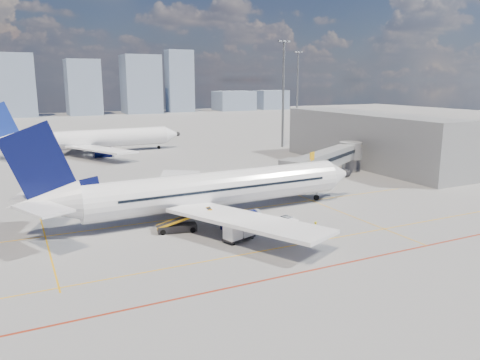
% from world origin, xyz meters
% --- Properties ---
extents(ground, '(420.00, 420.00, 0.00)m').
position_xyz_m(ground, '(0.00, 0.00, 0.00)').
color(ground, gray).
rests_on(ground, ground).
extents(apron_markings, '(90.00, 35.12, 0.01)m').
position_xyz_m(apron_markings, '(-0.58, -3.91, 0.01)').
color(apron_markings, orange).
rests_on(apron_markings, ground).
extents(jet_bridge, '(23.55, 15.78, 6.30)m').
position_xyz_m(jet_bridge, '(23.51, 16.91, 3.74)').
color(jet_bridge, gray).
rests_on(jet_bridge, ground).
extents(terminal_block, '(10.00, 42.00, 10.00)m').
position_xyz_m(terminal_block, '(39.95, 26.00, 5.00)').
color(terminal_block, gray).
rests_on(terminal_block, ground).
extents(floodlight_mast_ne, '(3.20, 0.61, 25.45)m').
position_xyz_m(floodlight_mast_ne, '(38.00, 55.00, 13.59)').
color(floodlight_mast_ne, slate).
rests_on(floodlight_mast_ne, ground).
extents(floodlight_mast_far, '(3.20, 0.61, 25.45)m').
position_xyz_m(floodlight_mast_far, '(65.00, 90.00, 13.59)').
color(floodlight_mast_far, slate).
rests_on(floodlight_mast_far, ground).
extents(distant_skyline, '(256.10, 15.84, 31.16)m').
position_xyz_m(distant_skyline, '(-13.82, 190.00, 11.42)').
color(distant_skyline, gray).
rests_on(distant_skyline, ground).
extents(main_aircraft, '(44.07, 38.39, 12.84)m').
position_xyz_m(main_aircraft, '(-1.95, 7.28, 3.22)').
color(main_aircraft, white).
rests_on(main_aircraft, ground).
extents(second_aircraft, '(42.48, 37.00, 12.38)m').
position_xyz_m(second_aircraft, '(-6.38, 64.79, 3.22)').
color(second_aircraft, white).
rests_on(second_aircraft, ground).
extents(baggage_tug, '(2.37, 1.70, 1.51)m').
position_xyz_m(baggage_tug, '(4.39, -1.34, 0.73)').
color(baggage_tug, white).
rests_on(baggage_tug, ground).
extents(cargo_dolly, '(3.69, 2.46, 1.86)m').
position_xyz_m(cargo_dolly, '(-2.20, -2.29, 1.02)').
color(cargo_dolly, black).
rests_on(cargo_dolly, ground).
extents(belt_loader, '(6.18, 2.54, 2.48)m').
position_xyz_m(belt_loader, '(-6.81, 3.24, 0.64)').
color(belt_loader, black).
rests_on(belt_loader, ground).
extents(ramp_worker, '(0.63, 0.68, 1.55)m').
position_xyz_m(ramp_worker, '(5.85, -4.46, 0.78)').
color(ramp_worker, yellow).
rests_on(ramp_worker, ground).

